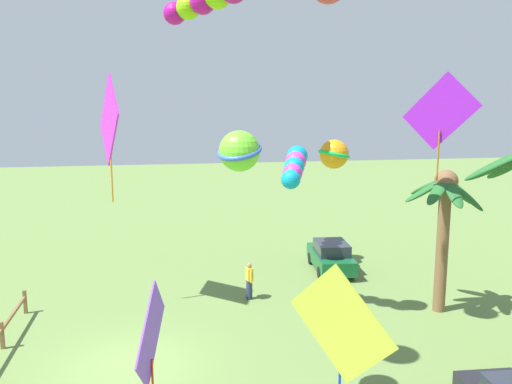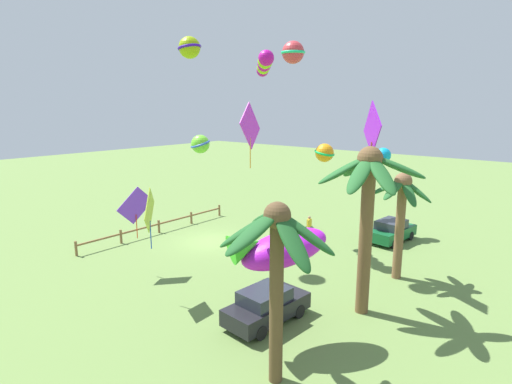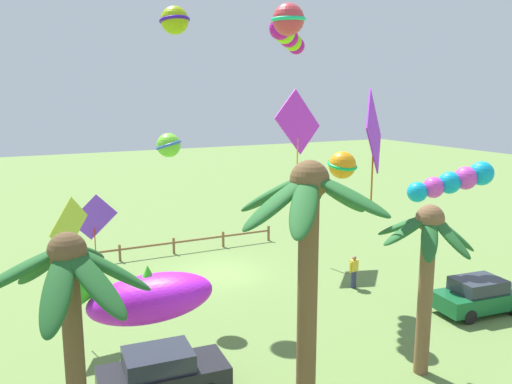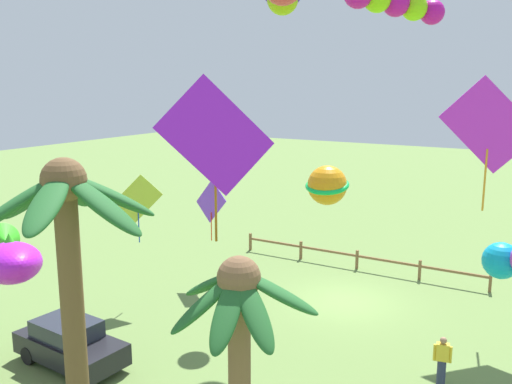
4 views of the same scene
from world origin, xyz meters
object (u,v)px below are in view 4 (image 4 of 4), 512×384
at_px(parked_car_0, 70,343).
at_px(kite_diamond_9, 138,200).
at_px(kite_tube_3, 391,2).
at_px(kite_fish_5, 10,258).
at_px(kite_diamond_6, 489,127).
at_px(kite_ball_1, 327,185).
at_px(spectator_0, 442,361).
at_px(palm_tree_0, 239,329).
at_px(kite_diamond_0, 211,202).
at_px(palm_tree_1, 67,238).
at_px(kite_diamond_10, 215,138).
at_px(kite_ball_7, 238,138).

distance_m(parked_car_0, kite_diamond_9, 6.76).
bearing_deg(kite_tube_3, kite_fish_5, 41.74).
distance_m(kite_diamond_6, kite_diamond_9, 13.92).
bearing_deg(kite_fish_5, kite_ball_1, -158.79).
bearing_deg(kite_fish_5, spectator_0, -152.32).
height_order(palm_tree_0, kite_diamond_0, palm_tree_0).
distance_m(palm_tree_0, kite_diamond_9, 12.66).
relative_size(palm_tree_1, kite_diamond_0, 2.59).
bearing_deg(palm_tree_0, kite_diamond_6, -102.12).
distance_m(kite_fish_5, kite_diamond_6, 16.87).
relative_size(kite_ball_1, kite_diamond_10, 0.34).
xyz_separation_m(spectator_0, kite_ball_1, (2.77, 2.67, 5.60)).
height_order(palm_tree_1, parked_car_0, palm_tree_1).
distance_m(parked_car_0, kite_diamond_6, 16.41).
bearing_deg(kite_tube_3, kite_diamond_6, -127.38).
xyz_separation_m(palm_tree_0, kite_diamond_0, (8.51, -11.14, -0.38)).
bearing_deg(kite_fish_5, kite_diamond_0, -92.61).
height_order(spectator_0, kite_ball_1, kite_ball_1).
bearing_deg(kite_diamond_0, kite_ball_1, 142.19).
xyz_separation_m(palm_tree_1, kite_ball_1, (-4.56, -4.87, 0.93)).
bearing_deg(palm_tree_0, kite_ball_1, -88.82).
bearing_deg(kite_diamond_0, kite_diamond_9, 66.84).
bearing_deg(spectator_0, kite_diamond_9, -2.75).
bearing_deg(kite_ball_7, kite_diamond_9, 14.65).
bearing_deg(kite_tube_3, spectator_0, 144.54).
xyz_separation_m(kite_tube_3, kite_fish_5, (8.98, 8.01, -7.78)).
relative_size(kite_diamond_0, kite_ball_1, 2.20).
xyz_separation_m(kite_diamond_6, kite_diamond_10, (4.11, 11.54, 0.37)).
distance_m(kite_diamond_0, kite_diamond_9, 3.59).
xyz_separation_m(parked_car_0, kite_diamond_0, (0.41, -8.70, 3.03)).
distance_m(kite_tube_3, kite_fish_5, 14.33).
height_order(palm_tree_0, kite_diamond_9, palm_tree_0).
xyz_separation_m(palm_tree_0, kite_diamond_6, (-2.74, -12.74, 3.36)).
height_order(parked_car_0, kite_ball_7, kite_ball_7).
bearing_deg(palm_tree_0, palm_tree_1, 3.25).
distance_m(kite_diamond_0, kite_diamond_10, 12.91).
distance_m(kite_diamond_0, kite_ball_7, 4.82).
relative_size(kite_ball_1, kite_fish_5, 0.31).
bearing_deg(palm_tree_0, kite_diamond_0, -52.61).
height_order(palm_tree_0, spectator_0, palm_tree_0).
bearing_deg(kite_diamond_6, kite_tube_3, 52.62).
relative_size(kite_ball_7, kite_diamond_10, 0.40).
distance_m(palm_tree_0, kite_ball_1, 5.12).
bearing_deg(kite_diamond_10, kite_diamond_0, -54.30).
xyz_separation_m(kite_fish_5, kite_ball_7, (-3.28, -7.82, 3.18)).
xyz_separation_m(palm_tree_0, kite_diamond_9, (9.91, -7.88, 0.17)).
distance_m(palm_tree_1, parked_car_0, 6.45).
xyz_separation_m(kite_diamond_0, kite_diamond_10, (-7.14, 9.93, 4.12)).
bearing_deg(spectator_0, kite_diamond_6, -90.58).
relative_size(kite_diamond_0, kite_ball_7, 1.88).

